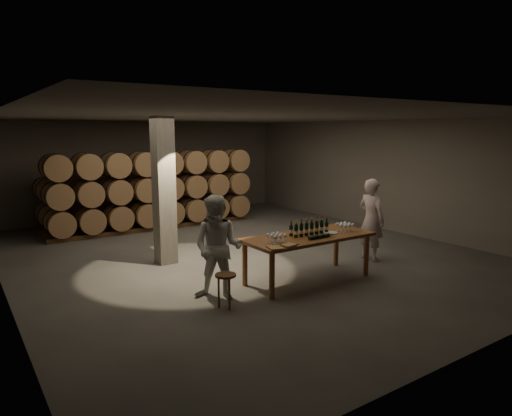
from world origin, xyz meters
TOP-DOWN VIEW (x-y plane):
  - room at (-1.80, 0.20)m, footprint 12.00×12.00m
  - tasting_table at (0.00, -2.50)m, footprint 2.60×1.10m
  - barrel_stack_back at (-0.96, 5.20)m, footprint 5.48×0.95m
  - barrel_stack_front at (-0.57, 3.80)m, footprint 6.26×0.95m
  - bottle_cluster at (0.08, -2.43)m, footprint 0.85×0.22m
  - lying_bottles at (0.01, -2.81)m, footprint 0.59×0.07m
  - glass_cluster_left at (-0.83, -2.59)m, footprint 0.30×0.30m
  - glass_cluster_right at (0.89, -2.60)m, footprint 0.30×0.30m
  - plate at (0.49, -2.59)m, footprint 0.30×0.30m
  - notebook_near at (-0.83, -2.94)m, footprint 0.27×0.24m
  - notebook_corner at (-1.12, -2.93)m, footprint 0.30×0.35m
  - pen at (-0.68, -2.95)m, footprint 0.15×0.05m
  - stool at (-2.04, -2.83)m, footprint 0.35×0.35m
  - person_man at (2.14, -2.18)m, footprint 0.47×0.69m
  - person_woman at (-1.93, -2.38)m, footprint 1.10×1.12m

SIDE VIEW (x-z plane):
  - stool at x=-2.04m, z-range 0.18..0.76m
  - tasting_table at x=0.00m, z-range 0.35..1.25m
  - barrel_stack_back at x=-0.96m, z-range 0.04..1.61m
  - pen at x=-0.68m, z-range 0.90..0.91m
  - plate at x=0.49m, z-range 0.90..0.92m
  - person_woman at x=-1.93m, z-range 0.00..1.82m
  - notebook_corner at x=-1.12m, z-range 0.90..0.92m
  - notebook_near at x=-0.83m, z-range 0.90..0.93m
  - person_man at x=2.14m, z-range 0.00..1.85m
  - lying_bottles at x=0.01m, z-range 0.90..0.97m
  - bottle_cluster at x=0.08m, z-range 0.86..1.16m
  - glass_cluster_left at x=-0.83m, z-range 0.94..1.10m
  - glass_cluster_right at x=0.89m, z-range 0.94..1.10m
  - barrel_stack_front at x=-0.57m, z-range 0.04..2.35m
  - room at x=-1.80m, z-range -4.40..7.60m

